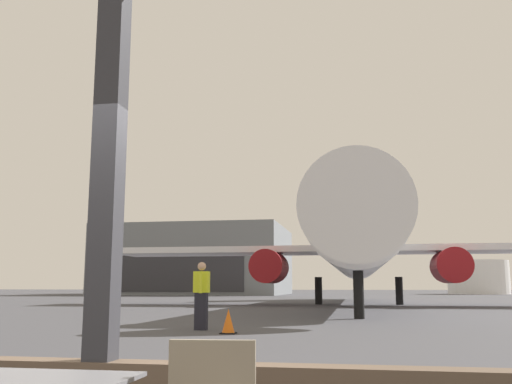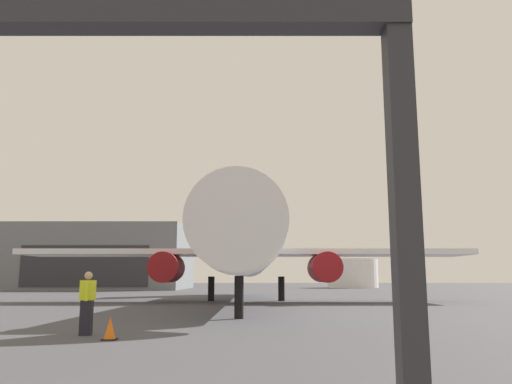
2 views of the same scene
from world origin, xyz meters
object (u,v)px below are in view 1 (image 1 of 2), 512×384
at_px(distant_hangar, 198,261).
at_px(airplane, 357,244).
at_px(ground_crew_worker, 201,295).
at_px(fuel_storage_tank, 478,277).
at_px(traffic_cone, 228,322).

bearing_deg(distant_hangar, airplane, -62.11).
distance_m(airplane, distant_hangar, 43.85).
bearing_deg(ground_crew_worker, distant_hangar, 105.92).
height_order(distant_hangar, fuel_storage_tank, distant_hangar).
bearing_deg(ground_crew_worker, traffic_cone, -46.67).
height_order(traffic_cone, fuel_storage_tank, fuel_storage_tank).
height_order(traffic_cone, distant_hangar, distant_hangar).
relative_size(distant_hangar, fuel_storage_tank, 2.87).
xyz_separation_m(ground_crew_worker, traffic_cone, (0.95, -1.01, -0.63)).
distance_m(ground_crew_worker, fuel_storage_tank, 69.51).
relative_size(airplane, traffic_cone, 58.67).
height_order(ground_crew_worker, distant_hangar, distant_hangar).
relative_size(ground_crew_worker, traffic_cone, 2.99).
relative_size(traffic_cone, fuel_storage_tank, 0.07).
bearing_deg(traffic_cone, fuel_storage_tank, 74.34).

